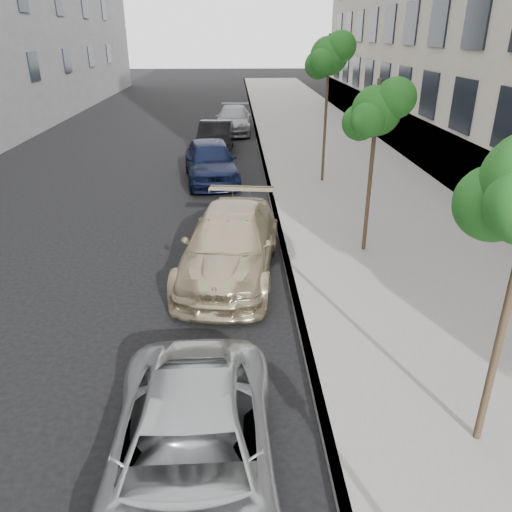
{
  "coord_description": "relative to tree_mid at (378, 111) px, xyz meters",
  "views": [
    {
      "loc": [
        -0.04,
        -3.58,
        5.2
      ],
      "look_at": [
        0.31,
        4.65,
        1.5
      ],
      "focal_mm": 35.0,
      "sensor_mm": 36.0,
      "label": 1
    }
  ],
  "objects": [
    {
      "name": "sidewalk",
      "position": [
        1.07,
        16.0,
        -3.49
      ],
      "size": [
        6.4,
        72.0,
        0.14
      ],
      "primitive_type": "cube",
      "color": "gray",
      "rests_on": "ground"
    },
    {
      "name": "curb",
      "position": [
        -2.05,
        16.0,
        -3.49
      ],
      "size": [
        0.15,
        72.0,
        0.14
      ],
      "primitive_type": "cube",
      "color": "#9E9B93",
      "rests_on": "ground"
    },
    {
      "name": "tree_mid",
      "position": [
        0.0,
        0.0,
        0.0
      ],
      "size": [
        1.53,
        1.33,
        4.18
      ],
      "color": "#38281C",
      "rests_on": "sidewalk"
    },
    {
      "name": "tree_far",
      "position": [
        0.0,
        6.5,
        0.9
      ],
      "size": [
        1.65,
        1.45,
        5.14
      ],
      "color": "#38281C",
      "rests_on": "sidewalk"
    },
    {
      "name": "sedan_blue",
      "position": [
        -4.19,
        7.04,
        -2.78
      ],
      "size": [
        2.42,
        4.8,
        1.57
      ],
      "primitive_type": "imported",
      "rotation": [
        0.0,
        0.0,
        0.13
      ],
      "color": "black",
      "rests_on": "ground"
    },
    {
      "name": "sedan_rear",
      "position": [
        -3.33,
        17.2,
        -2.86
      ],
      "size": [
        2.19,
        4.92,
        1.4
      ],
      "primitive_type": "imported",
      "rotation": [
        0.0,
        0.0,
        -0.05
      ],
      "color": "gray",
      "rests_on": "ground"
    },
    {
      "name": "sedan_black",
      "position": [
        -4.17,
        12.06,
        -2.87
      ],
      "size": [
        1.72,
        4.32,
        1.4
      ],
      "primitive_type": "imported",
      "rotation": [
        0.0,
        0.0,
        -0.06
      ],
      "color": "black",
      "rests_on": "ground"
    },
    {
      "name": "minivan",
      "position": [
        -3.85,
        -7.18,
        -2.95
      ],
      "size": [
        2.11,
        4.47,
        1.23
      ],
      "primitive_type": "imported",
      "rotation": [
        0.0,
        0.0,
        0.01
      ],
      "color": "#B3B6B8",
      "rests_on": "ground"
    },
    {
      "name": "suv",
      "position": [
        -3.42,
        -0.96,
        -2.83
      ],
      "size": [
        2.68,
        5.27,
        1.47
      ],
      "primitive_type": "imported",
      "rotation": [
        0.0,
        0.0,
        -0.13
      ],
      "color": "tan",
      "rests_on": "ground"
    }
  ]
}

